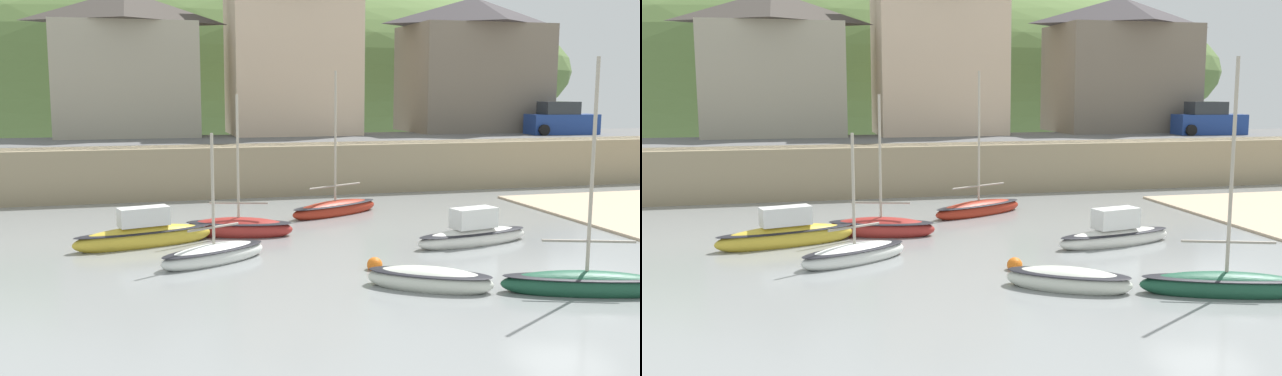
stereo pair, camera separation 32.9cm
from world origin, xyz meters
TOP-DOWN VIEW (x-y plane):
  - quay_seawall at (0.00, 17.50)m, footprint 48.00×9.40m
  - hillside_backdrop at (-5.66, 55.20)m, footprint 80.00×44.00m
  - waterfront_building_left at (-11.86, 25.20)m, footprint 8.14×5.03m
  - waterfront_building_centre at (-2.33, 25.20)m, footprint 7.70×6.11m
  - waterfront_building_right at (9.57, 25.20)m, footprint 8.84×6.18m
  - motorboat_with_cabin at (-0.46, -1.62)m, footprint 4.30×2.25m
  - dinghy_open_wooden at (-0.63, 4.25)m, footprint 4.45×1.88m
  - sailboat_blue_trim at (-4.09, -0.21)m, footprint 3.34×2.63m
  - sailboat_far_left at (-9.18, 3.90)m, footprint 3.64×2.68m
  - sailboat_nearest_shore at (-7.96, 7.57)m, footprint 3.99×2.30m
  - sailboat_tall_mast at (-11.18, 6.66)m, footprint 4.66×2.19m
  - sailboat_white_hull at (-3.59, 10.66)m, footprint 4.40×2.90m
  - parked_car_near_slipway at (13.22, 20.70)m, footprint 4.25×2.10m
  - mooring_buoy at (-4.83, 1.95)m, footprint 0.44×0.44m

SIDE VIEW (x-z plane):
  - mooring_buoy at x=-4.83m, z-range -0.09..0.36m
  - sailboat_blue_trim at x=-4.09m, z-range -0.14..0.60m
  - sailboat_far_left at x=-9.18m, z-range -1.75..2.24m
  - sailboat_white_hull at x=-3.59m, z-range -2.72..3.26m
  - sailboat_nearest_shore at x=-7.96m, z-range -2.27..2.82m
  - motorboat_with_cabin at x=-0.46m, z-range -2.74..3.30m
  - dinghy_open_wooden at x=-0.63m, z-range -0.36..1.02m
  - sailboat_tall_mast at x=-11.18m, z-range -0.38..1.10m
  - quay_seawall at x=0.00m, z-range 0.16..2.56m
  - parked_car_near_slipway at x=13.22m, z-range 2.23..4.18m
  - waterfront_building_left at x=-11.86m, z-range 2.47..10.66m
  - waterfront_building_right at x=9.57m, z-range 2.46..10.91m
  - hillside_backdrop at x=-5.66m, z-range -2.95..16.72m
  - waterfront_building_centre at x=-2.33m, z-range 2.48..13.36m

